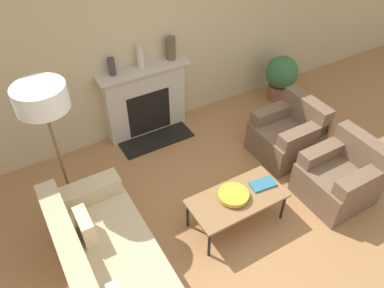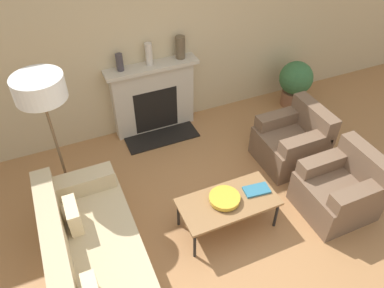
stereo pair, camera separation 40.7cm
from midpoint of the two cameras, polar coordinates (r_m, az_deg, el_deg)
ground_plane at (r=4.27m, az=9.81°, el=-14.53°), size 18.00×18.00×0.00m
wall_back at (r=5.04m, az=-3.15°, el=16.97°), size 18.00×0.06×2.90m
fireplace at (r=5.33m, az=-3.68°, el=6.85°), size 1.27×0.59×1.05m
couch at (r=3.78m, az=-11.46°, el=-17.75°), size 0.85×2.02×0.76m
armchair_near at (r=4.67m, az=24.02°, el=-6.44°), size 0.78×0.73×0.79m
armchair_far at (r=5.11m, az=17.32°, el=0.26°), size 0.78×0.73×0.79m
coffee_table at (r=4.09m, az=8.42°, el=-9.01°), size 1.06×0.53×0.41m
bowl at (r=4.03m, az=7.89°, el=-8.31°), size 0.33×0.33×0.07m
book at (r=4.21m, az=12.57°, el=-6.96°), size 0.30×0.19×0.02m
floor_lamp at (r=3.84m, az=-19.07°, el=6.52°), size 0.50×0.50×1.69m
mantel_vase_left at (r=4.90m, az=-8.62°, el=12.15°), size 0.09×0.09×0.23m
mantel_vase_center_left at (r=4.99m, az=-4.22°, el=13.47°), size 0.09×0.09×0.30m
mantel_vase_center_right at (r=5.13m, az=0.55°, el=14.46°), size 0.13×0.13×0.31m
potted_plant at (r=6.16m, az=17.33°, el=9.00°), size 0.52×0.52×0.74m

